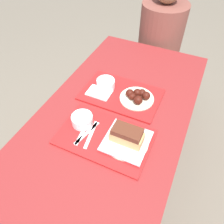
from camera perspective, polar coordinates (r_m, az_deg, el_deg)
The scene contains 14 objects.
ground_plane at distance 1.82m, azimuth -0.02°, elevation -17.55°, with size 12.00×12.00×0.00m, color #706656.
picnic_table at distance 1.25m, azimuth -0.03°, elevation -4.48°, with size 0.77×1.54×0.78m.
picnic_bench_far at distance 2.14m, azimuth 11.39°, elevation 10.12°, with size 0.73×0.28×0.47m.
tray_near at distance 1.07m, azimuth -1.94°, elevation -6.51°, with size 0.45×0.29×0.01m.
tray_far at distance 1.28m, azimuth 2.38°, elevation 4.60°, with size 0.45×0.29×0.01m.
bowl_coleslaw_near at distance 1.11m, azimuth -7.79°, elevation -1.94°, with size 0.11×0.11×0.05m.
brisket_sandwich_plate at distance 1.02m, azimuth 3.88°, elevation -6.77°, with size 0.21×0.21×0.10m.
plastic_fork_near at distance 1.08m, azimuth -6.56°, elevation -5.46°, with size 0.06×0.17×0.00m.
plastic_knife_near at distance 1.08m, azimuth -5.54°, elevation -5.86°, with size 0.04×0.17×0.00m.
plastic_spoon_near at distance 1.09m, azimuth -7.57°, elevation -5.06°, with size 0.03×0.17×0.00m.
bowl_coleslaw_far at distance 1.30m, azimuth -1.65°, elevation 7.50°, with size 0.11×0.11×0.05m.
wings_plate_far at distance 1.23m, azimuth 6.67°, elevation 4.07°, with size 0.19×0.19×0.06m.
napkin_far at distance 1.27m, azimuth -3.38°, elevation 5.10°, with size 0.14×0.10×0.01m.
person_seated_across at distance 1.94m, azimuth 12.66°, elevation 19.32°, with size 0.36×0.36×0.73m.
Camera 1 is at (0.32, -0.70, 1.65)m, focal length 35.00 mm.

